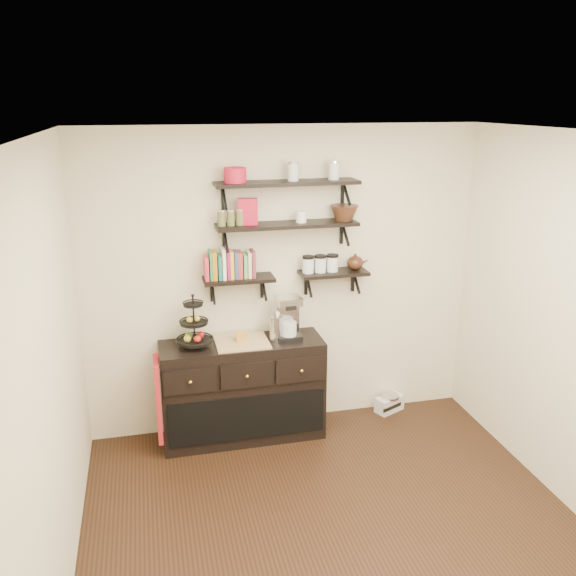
{
  "coord_description": "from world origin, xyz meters",
  "views": [
    {
      "loc": [
        -1.16,
        -3.29,
        2.89
      ],
      "look_at": [
        -0.1,
        1.15,
        1.48
      ],
      "focal_mm": 38.0,
      "sensor_mm": 36.0,
      "label": 1
    }
  ],
  "objects_px": {
    "sideboard": "(243,390)",
    "fruit_stand": "(195,330)",
    "radio": "(389,403)",
    "coffee_maker": "(288,318)"
  },
  "relations": [
    {
      "from": "sideboard",
      "to": "fruit_stand",
      "type": "xyz_separation_m",
      "value": [
        -0.39,
        0.0,
        0.6
      ]
    },
    {
      "from": "sideboard",
      "to": "radio",
      "type": "bearing_deg",
      "value": 4.97
    },
    {
      "from": "sideboard",
      "to": "coffee_maker",
      "type": "xyz_separation_m",
      "value": [
        0.41,
        0.03,
        0.63
      ]
    },
    {
      "from": "coffee_maker",
      "to": "radio",
      "type": "relative_size",
      "value": 1.23
    },
    {
      "from": "fruit_stand",
      "to": "coffee_maker",
      "type": "distance_m",
      "value": 0.81
    },
    {
      "from": "radio",
      "to": "fruit_stand",
      "type": "bearing_deg",
      "value": 158.85
    },
    {
      "from": "fruit_stand",
      "to": "coffee_maker",
      "type": "relative_size",
      "value": 1.16
    },
    {
      "from": "fruit_stand",
      "to": "radio",
      "type": "height_order",
      "value": "fruit_stand"
    },
    {
      "from": "sideboard",
      "to": "fruit_stand",
      "type": "relative_size",
      "value": 3.15
    },
    {
      "from": "sideboard",
      "to": "fruit_stand",
      "type": "distance_m",
      "value": 0.72
    }
  ]
}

